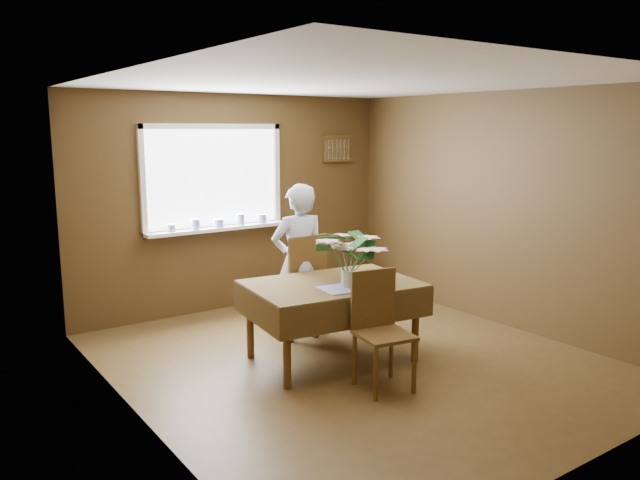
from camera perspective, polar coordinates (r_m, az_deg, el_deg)
floor at (r=5.85m, az=3.16°, el=-10.97°), size 4.50×4.50×0.00m
ceiling at (r=5.47m, az=3.43°, el=14.27°), size 4.50×4.50×0.00m
wall_back at (r=7.40m, az=-7.62°, el=3.42°), size 4.00×0.00×4.00m
wall_front at (r=4.04m, az=23.55°, el=-2.93°), size 4.00×0.00×4.00m
wall_left at (r=4.57m, az=-16.75°, el=-1.08°), size 0.00×4.50×4.50m
wall_right at (r=6.93m, az=16.37°, el=2.65°), size 0.00×4.50×4.50m
window_assembly at (r=7.21m, az=-9.51°, el=4.03°), size 1.72×0.20×1.22m
spoon_rack at (r=8.10m, az=1.61°, el=8.34°), size 0.44×0.05×0.33m
dining_table at (r=5.68m, az=1.12°, el=-4.77°), size 1.62×1.21×0.74m
chair_far at (r=6.34m, az=-1.74°, el=-3.85°), size 0.47×0.47×1.06m
chair_near at (r=5.18m, az=5.44°, el=-7.69°), size 0.48×0.48×0.96m
seated_woman at (r=6.24m, az=-1.98°, el=-2.04°), size 0.63×0.46×1.58m
flower_bouquet at (r=5.45m, az=2.57°, el=-0.99°), size 0.58×0.58×0.49m
side_plate at (r=5.92m, az=4.36°, el=-3.24°), size 0.24×0.24×0.01m
table_knife at (r=5.55m, az=4.44°, el=-4.11°), size 0.07×0.23×0.00m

